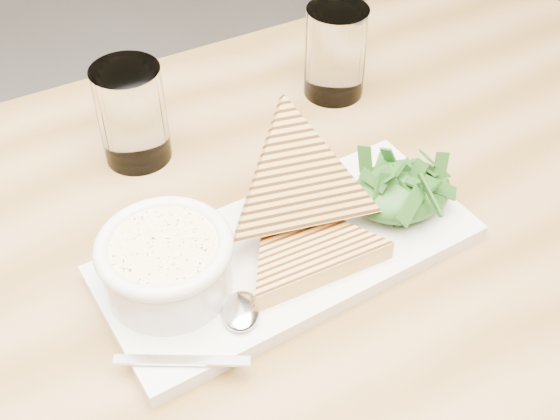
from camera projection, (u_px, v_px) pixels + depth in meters
name	position (u px, v px, depth m)	size (l,w,h in m)	color
table_top	(277.00, 305.00, 0.69)	(1.34, 0.90, 0.04)	#9A7447
table_leg_br	(473.00, 171.00, 1.40)	(0.06, 0.06, 0.70)	#9A7447
platter	(289.00, 252.00, 0.71)	(0.38, 0.17, 0.02)	white
soup_bowl	(168.00, 269.00, 0.65)	(0.12, 0.12, 0.05)	white
soup	(164.00, 248.00, 0.63)	(0.10, 0.10, 0.01)	beige
bowl_rim	(164.00, 246.00, 0.63)	(0.13, 0.13, 0.01)	white
sandwich_flat	(305.00, 247.00, 0.68)	(0.17, 0.17, 0.02)	tan
sandwich_lean	(299.00, 183.00, 0.68)	(0.17, 0.17, 0.10)	tan
salad_base	(401.00, 191.00, 0.73)	(0.11, 0.09, 0.04)	#174614
arugula_pile	(402.00, 187.00, 0.72)	(0.11, 0.10, 0.05)	#2C5A20
spoon_bowl	(241.00, 311.00, 0.63)	(0.03, 0.05, 0.01)	silver
spoon_handle	(182.00, 360.00, 0.60)	(0.12, 0.01, 0.00)	silver
glass_near	(132.00, 115.00, 0.79)	(0.08, 0.08, 0.12)	white
glass_far	(335.00, 52.00, 0.88)	(0.08, 0.08, 0.12)	white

